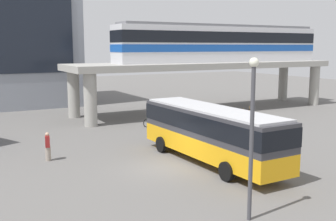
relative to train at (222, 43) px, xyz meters
name	(u,v)px	position (x,y,z in m)	size (l,w,h in m)	color
ground_plane	(101,135)	(-15.71, -6.12, -7.02)	(120.00, 120.00, 0.00)	#605E5B
elevated_platform	(206,69)	(-1.97, 0.00, -2.67)	(28.96, 6.53, 5.05)	#9E9B93
train	(222,43)	(0.00, 0.00, 0.00)	(23.80, 2.96, 3.84)	silver
bus_main	(211,129)	(-12.77, -16.47, -5.03)	(2.98, 11.10, 3.22)	orange
bicycle_green	(152,122)	(-10.76, -5.01, -6.66)	(1.78, 0.35, 1.04)	black
bicycle_blue	(183,120)	(-7.97, -5.43, -6.66)	(1.79, 0.24, 1.04)	black
bicycle_black	(225,116)	(-3.64, -5.70, -6.66)	(1.78, 0.28, 1.04)	black
bicycle_brown	(246,113)	(-0.84, -5.25, -6.66)	(1.72, 0.61, 1.04)	black
pedestrian_by_bike_rack	(48,147)	(-20.87, -11.51, -6.22)	(0.34, 0.45, 1.70)	gray
lamp_post	(252,126)	(-15.98, -23.75, -3.32)	(0.36, 0.36, 6.26)	#3F3F44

